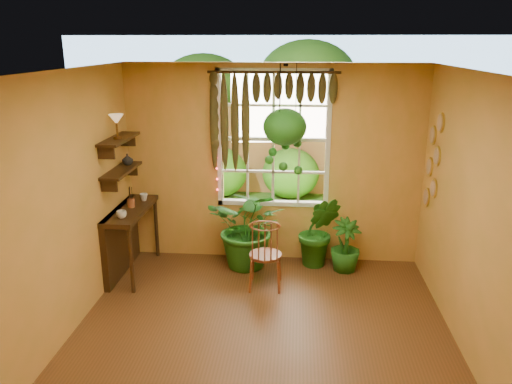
# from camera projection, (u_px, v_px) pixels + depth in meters

# --- Properties ---
(floor) EXTENTS (4.50, 4.50, 0.00)m
(floor) POSITION_uv_depth(u_px,v_px,m) (260.00, 349.00, 5.00)
(floor) COLOR brown
(floor) RESTS_ON ground
(ceiling) EXTENTS (4.50, 4.50, 0.00)m
(ceiling) POSITION_uv_depth(u_px,v_px,m) (260.00, 73.00, 4.21)
(ceiling) COLOR white
(ceiling) RESTS_ON wall_back
(wall_back) EXTENTS (4.00, 0.00, 4.00)m
(wall_back) POSITION_uv_depth(u_px,v_px,m) (273.00, 165.00, 6.75)
(wall_back) COLOR #E49D4E
(wall_back) RESTS_ON floor
(wall_left) EXTENTS (0.00, 4.50, 4.50)m
(wall_left) POSITION_uv_depth(u_px,v_px,m) (52.00, 217.00, 4.77)
(wall_left) COLOR #E49D4E
(wall_left) RESTS_ON floor
(wall_right) EXTENTS (0.00, 4.50, 4.50)m
(wall_right) POSITION_uv_depth(u_px,v_px,m) (483.00, 230.00, 4.44)
(wall_right) COLOR #E49D4E
(wall_right) RESTS_ON floor
(window) EXTENTS (1.52, 0.10, 1.86)m
(window) POSITION_uv_depth(u_px,v_px,m) (273.00, 139.00, 6.68)
(window) COLOR white
(window) RESTS_ON wall_back
(valance_vine) EXTENTS (1.70, 0.12, 1.10)m
(valance_vine) POSITION_uv_depth(u_px,v_px,m) (267.00, 97.00, 6.40)
(valance_vine) COLOR #311F0D
(valance_vine) RESTS_ON window
(string_lights) EXTENTS (0.03, 0.03, 1.54)m
(string_lights) POSITION_uv_depth(u_px,v_px,m) (216.00, 136.00, 6.64)
(string_lights) COLOR #FF2633
(string_lights) RESTS_ON window
(wall_plates) EXTENTS (0.04, 0.32, 1.10)m
(wall_plates) POSITION_uv_depth(u_px,v_px,m) (433.00, 161.00, 6.09)
(wall_plates) COLOR beige
(wall_plates) RESTS_ON wall_right
(counter_ledge) EXTENTS (0.40, 1.20, 0.90)m
(counter_ledge) POSITION_uv_depth(u_px,v_px,m) (124.00, 233.00, 6.52)
(counter_ledge) COLOR #311F0D
(counter_ledge) RESTS_ON floor
(shelf_lower) EXTENTS (0.25, 0.90, 0.04)m
(shelf_lower) POSITION_uv_depth(u_px,v_px,m) (122.00, 170.00, 6.27)
(shelf_lower) COLOR #311F0D
(shelf_lower) RESTS_ON wall_left
(shelf_upper) EXTENTS (0.25, 0.90, 0.04)m
(shelf_upper) POSITION_uv_depth(u_px,v_px,m) (119.00, 139.00, 6.15)
(shelf_upper) COLOR #311F0D
(shelf_upper) RESTS_ON wall_left
(backyard) EXTENTS (14.00, 10.00, 12.00)m
(backyard) POSITION_uv_depth(u_px,v_px,m) (295.00, 119.00, 11.16)
(backyard) COLOR #285217
(backyard) RESTS_ON ground
(windsor_chair) EXTENTS (0.41, 0.44, 1.09)m
(windsor_chair) POSITION_uv_depth(u_px,v_px,m) (265.00, 264.00, 6.16)
(windsor_chair) COLOR brown
(windsor_chair) RESTS_ON floor
(potted_plant_left) EXTENTS (1.23, 1.13, 1.15)m
(potted_plant_left) POSITION_uv_depth(u_px,v_px,m) (250.00, 227.00, 6.67)
(potted_plant_left) COLOR #1A5316
(potted_plant_left) RESTS_ON floor
(potted_plant_mid) EXTENTS (0.59, 0.49, 1.00)m
(potted_plant_mid) POSITION_uv_depth(u_px,v_px,m) (319.00, 231.00, 6.72)
(potted_plant_mid) COLOR #1A5316
(potted_plant_mid) RESTS_ON floor
(potted_plant_right) EXTENTS (0.53, 0.53, 0.72)m
(potted_plant_right) POSITION_uv_depth(u_px,v_px,m) (345.00, 245.00, 6.62)
(potted_plant_right) COLOR #1A5316
(potted_plant_right) RESTS_ON floor
(hanging_basket) EXTENTS (0.56, 0.56, 1.41)m
(hanging_basket) POSITION_uv_depth(u_px,v_px,m) (285.00, 131.00, 6.38)
(hanging_basket) COLOR black
(hanging_basket) RESTS_ON ceiling
(cup_a) EXTENTS (0.16, 0.16, 0.09)m
(cup_a) POSITION_uv_depth(u_px,v_px,m) (121.00, 214.00, 6.04)
(cup_a) COLOR silver
(cup_a) RESTS_ON counter_ledge
(cup_b) EXTENTS (0.13, 0.13, 0.10)m
(cup_b) POSITION_uv_depth(u_px,v_px,m) (144.00, 197.00, 6.70)
(cup_b) COLOR beige
(cup_b) RESTS_ON counter_ledge
(brush_jar) EXTENTS (0.09, 0.09, 0.34)m
(brush_jar) POSITION_uv_depth(u_px,v_px,m) (131.00, 197.00, 6.42)
(brush_jar) COLOR brown
(brush_jar) RESTS_ON counter_ledge
(shelf_vase) EXTENTS (0.16, 0.16, 0.15)m
(shelf_vase) POSITION_uv_depth(u_px,v_px,m) (127.00, 159.00, 6.46)
(shelf_vase) COLOR #B2AD99
(shelf_vase) RESTS_ON shelf_lower
(tiffany_lamp) EXTENTS (0.18, 0.18, 0.30)m
(tiffany_lamp) POSITION_uv_depth(u_px,v_px,m) (116.00, 121.00, 6.01)
(tiffany_lamp) COLOR brown
(tiffany_lamp) RESTS_ON shelf_upper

